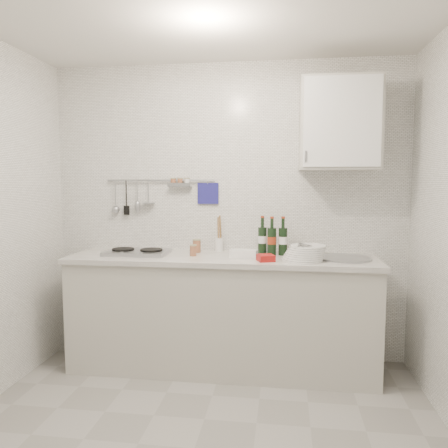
{
  "coord_description": "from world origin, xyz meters",
  "views": [
    {
      "loc": [
        0.49,
        -2.3,
        1.51
      ],
      "look_at": [
        0.05,
        0.9,
        1.2
      ],
      "focal_mm": 35.0,
      "sensor_mm": 36.0,
      "label": 1
    }
  ],
  "objects_px": {
    "utensil_crock": "(219,243)",
    "wine_bottles": "(272,236)",
    "wall_cabinet": "(339,124)",
    "plate_stack_sink": "(305,253)",
    "plate_stack_hob": "(141,252)"
  },
  "relations": [
    {
      "from": "plate_stack_sink",
      "to": "utensil_crock",
      "type": "xyz_separation_m",
      "value": [
        -0.7,
        0.35,
        0.02
      ]
    },
    {
      "from": "utensil_crock",
      "to": "wine_bottles",
      "type": "bearing_deg",
      "value": -16.08
    },
    {
      "from": "wall_cabinet",
      "to": "plate_stack_sink",
      "type": "height_order",
      "value": "wall_cabinet"
    },
    {
      "from": "wine_bottles",
      "to": "utensil_crock",
      "type": "height_order",
      "value": "wine_bottles"
    },
    {
      "from": "plate_stack_sink",
      "to": "wine_bottles",
      "type": "bearing_deg",
      "value": 138.42
    },
    {
      "from": "plate_stack_hob",
      "to": "wine_bottles",
      "type": "xyz_separation_m",
      "value": [
        1.08,
        0.08,
        0.14
      ]
    },
    {
      "from": "wall_cabinet",
      "to": "utensil_crock",
      "type": "relative_size",
      "value": 2.29
    },
    {
      "from": "plate_stack_hob",
      "to": "wine_bottles",
      "type": "bearing_deg",
      "value": 4.21
    },
    {
      "from": "plate_stack_sink",
      "to": "wall_cabinet",
      "type": "bearing_deg",
      "value": 41.01
    },
    {
      "from": "wall_cabinet",
      "to": "utensil_crock",
      "type": "bearing_deg",
      "value": 172.23
    },
    {
      "from": "wall_cabinet",
      "to": "wine_bottles",
      "type": "xyz_separation_m",
      "value": [
        -0.51,
        -0.0,
        -0.87
      ]
    },
    {
      "from": "plate_stack_hob",
      "to": "plate_stack_sink",
      "type": "relative_size",
      "value": 0.91
    },
    {
      "from": "plate_stack_sink",
      "to": "utensil_crock",
      "type": "bearing_deg",
      "value": 153.39
    },
    {
      "from": "plate_stack_hob",
      "to": "wine_bottles",
      "type": "relative_size",
      "value": 0.98
    },
    {
      "from": "wine_bottles",
      "to": "plate_stack_sink",
      "type": "bearing_deg",
      "value": -41.58
    }
  ]
}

